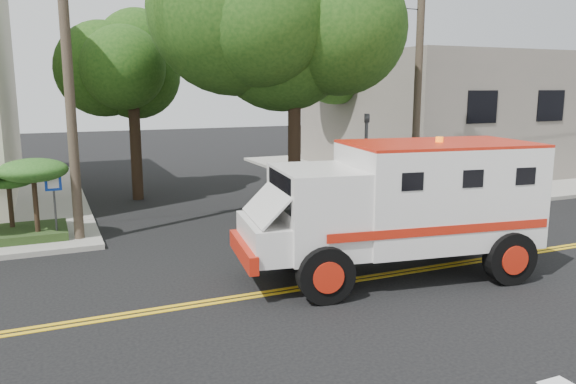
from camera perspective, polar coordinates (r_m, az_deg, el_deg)
name	(u,v)px	position (r m, az deg, el deg)	size (l,w,h in m)	color
ground	(349,281)	(13.45, 6.20, -8.96)	(100.00, 100.00, 0.00)	black
sidewalk_ne	(442,169)	(31.81, 15.37, 2.26)	(17.00, 17.00, 0.15)	gray
building_right	(461,112)	(32.88, 17.15, 7.82)	(14.00, 12.00, 6.00)	slate
utility_pole_left	(69,87)	(16.99, -21.35, 9.93)	(0.28, 0.28, 9.00)	#382D23
utility_pole_right	(418,87)	(21.32, 13.06, 10.37)	(0.28, 0.28, 9.00)	#382D23
tree_main	(311,2)	(19.26, 2.31, 18.69)	(6.08, 5.70, 9.85)	black
tree_left	(140,55)	(23.09, -14.76, 13.36)	(4.48, 4.20, 7.70)	black
tree_right	(349,56)	(30.80, 6.24, 13.54)	(4.80, 4.50, 8.20)	black
traffic_signal	(366,154)	(19.56, 7.91, 3.87)	(0.15, 0.18, 3.60)	#3F3F42
accessibility_sign	(54,198)	(17.43, -22.65, -0.54)	(0.45, 0.10, 2.02)	#3F3F42
palm_planter	(6,189)	(17.86, -26.71, 0.31)	(3.52, 2.63, 2.36)	#1E3314
armored_truck	(402,201)	(13.60, 11.52, -0.91)	(7.33, 3.66, 3.21)	silver
pedestrian_a	(368,175)	(22.75, 8.17, 1.76)	(0.64, 0.42, 1.76)	gray
pedestrian_b	(452,175)	(24.22, 16.30, 1.66)	(0.73, 0.57, 1.49)	gray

